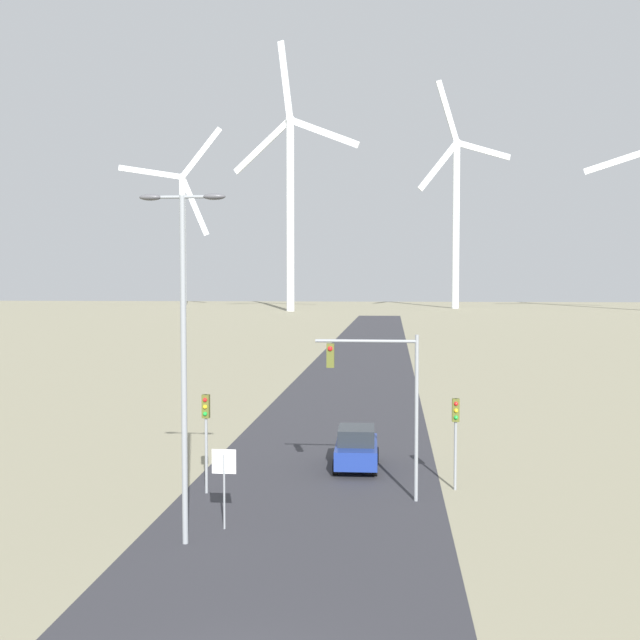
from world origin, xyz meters
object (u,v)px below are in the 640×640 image
Objects in this scene: traffic_light_post_near_right at (456,423)px; traffic_light_post_near_left at (206,421)px; streetlamp at (183,330)px; car_approaching at (357,448)px; wind_turbine_center at (456,208)px; wind_turbine_far_left at (183,225)px; wind_turbine_left at (290,194)px; stop_sign_near at (224,473)px; traffic_light_mast_overhead at (382,384)px.

traffic_light_post_near_left is at bearing -171.74° from traffic_light_post_near_right.
traffic_light_post_near_left is at bearing 97.44° from streetlamp.
traffic_light_post_near_right is at bearing -37.29° from car_approaching.
wind_turbine_center is (17.04, 206.01, 28.39)m from traffic_light_post_near_right.
wind_turbine_far_left reaches higher than streetlamp.
wind_turbine_left is 1.08× the size of wind_turbine_center.
streetlamp is 0.16× the size of wind_turbine_center.
traffic_light_post_near_right is (7.97, 5.44, 0.79)m from stop_sign_near.
wind_turbine_left reaches higher than stop_sign_near.
traffic_light_post_near_left is 9.69m from traffic_light_post_near_right.
wind_turbine_center reaches higher than car_approaching.
traffic_light_post_near_left is at bearing -97.32° from wind_turbine_center.
wind_turbine_center is (25.91, 212.91, 24.37)m from streetlamp.
wind_turbine_left is at bearing 96.76° from traffic_light_post_near_left.
wind_turbine_left is at bearing 96.78° from streetlamp.
wind_turbine_left is (-30.95, 178.85, 29.96)m from traffic_light_post_near_right.
wind_turbine_center is (21.05, 202.96, 30.12)m from car_approaching.
streetlamp is 2.61× the size of car_approaching.
streetlamp reaches higher than traffic_light_post_near_right.
traffic_light_mast_overhead is (5.12, 3.79, 2.49)m from stop_sign_near.
stop_sign_near is (0.91, 1.46, -4.81)m from streetlamp.
stop_sign_near is at bearing 58.24° from streetlamp.
traffic_light_mast_overhead reaches higher than traffic_light_post_near_right.
stop_sign_near is 0.04× the size of wind_turbine_left.
car_approaching is 180.65m from wind_turbine_left.
wind_turbine_far_left is at bearing 108.42° from traffic_light_post_near_right.
car_approaching is at bearing -81.29° from wind_turbine_left.
traffic_light_post_near_left is 235.93m from wind_turbine_far_left.
stop_sign_near is at bearing -82.89° from wind_turbine_left.
wind_turbine_far_left reaches higher than traffic_light_post_near_left.
traffic_light_post_near_left is (-0.72, 5.51, -3.86)m from streetlamp.
wind_turbine_far_left is 63.02m from wind_turbine_left.
car_approaching is at bearing 142.71° from traffic_light_post_near_right.
traffic_light_mast_overhead is at bearing 36.48° from stop_sign_near.
wind_turbine_left reaches higher than wind_turbine_center.
stop_sign_near is 0.04× the size of wind_turbine_center.
car_approaching is at bearing 38.55° from traffic_light_post_near_left.
wind_turbine_far_left is (-66.65, 229.46, 25.92)m from stop_sign_near.
car_approaching is at bearing -95.92° from wind_turbine_center.
wind_turbine_far_left is 0.89× the size of wind_turbine_center.
wind_turbine_center is (25.00, 211.45, 29.18)m from stop_sign_near.
traffic_light_mast_overhead is 0.08× the size of wind_turbine_left.
car_approaching is 0.06× the size of wind_turbine_left.
traffic_light_post_near_right is 208.66m from wind_turbine_center.
streetlamp is 11.94m from traffic_light_post_near_right.
wind_turbine_center is at bearing 84.08° from car_approaching.
traffic_light_mast_overhead is at bearing -81.15° from wind_turbine_left.
wind_turbine_left is (-26.94, 175.80, 31.69)m from car_approaching.
streetlamp reaches higher than traffic_light_post_near_left.
wind_turbine_far_left reaches higher than traffic_light_mast_overhead.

